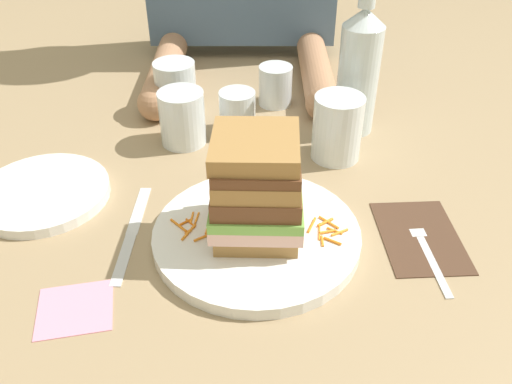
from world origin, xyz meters
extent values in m
plane|color=#9E8460|center=(0.00, 0.00, 0.00)|extent=(3.00, 3.00, 0.00)
cylinder|color=white|center=(-0.02, -0.01, 0.01)|extent=(0.27, 0.27, 0.02)
cube|color=#A87A42|center=(-0.02, -0.01, 0.03)|extent=(0.11, 0.11, 0.02)
cube|color=beige|center=(-0.02, -0.01, 0.05)|extent=(0.12, 0.12, 0.02)
cube|color=#7AB74C|center=(-0.02, -0.01, 0.06)|extent=(0.12, 0.12, 0.01)
cube|color=brown|center=(-0.02, -0.01, 0.08)|extent=(0.11, 0.11, 0.02)
cube|color=#A87A42|center=(-0.02, -0.01, 0.11)|extent=(0.11, 0.11, 0.02)
cube|color=brown|center=(-0.02, -0.01, 0.13)|extent=(0.11, 0.10, 0.01)
cube|color=#A87A42|center=(-0.02, -0.01, 0.14)|extent=(0.11, 0.11, 0.02)
cylinder|color=orange|center=(-0.10, 0.01, 0.02)|extent=(0.00, 0.02, 0.00)
cylinder|color=orange|center=(-0.11, 0.00, 0.02)|extent=(0.02, 0.01, 0.00)
cylinder|color=orange|center=(-0.12, -0.01, 0.02)|extent=(0.03, 0.03, 0.00)
cylinder|color=orange|center=(-0.08, -0.01, 0.02)|extent=(0.01, 0.03, 0.00)
cylinder|color=orange|center=(-0.08, -0.03, 0.02)|extent=(0.03, 0.02, 0.00)
cylinder|color=orange|center=(-0.10, -0.01, 0.02)|extent=(0.01, 0.02, 0.00)
cylinder|color=orange|center=(-0.10, 0.01, 0.02)|extent=(0.01, 0.02, 0.00)
cylinder|color=orange|center=(-0.10, -0.02, 0.02)|extent=(0.02, 0.03, 0.00)
cylinder|color=orange|center=(-0.10, 0.00, 0.02)|extent=(0.01, 0.02, 0.00)
cylinder|color=orange|center=(0.08, -0.02, 0.02)|extent=(0.02, 0.01, 0.00)
cylinder|color=orange|center=(0.08, 0.00, 0.02)|extent=(0.03, 0.03, 0.00)
cylinder|color=orange|center=(0.07, -0.02, 0.02)|extent=(0.02, 0.01, 0.00)
cylinder|color=orange|center=(0.06, -0.01, 0.02)|extent=(0.01, 0.03, 0.00)
cylinder|color=orange|center=(0.07, 0.00, 0.02)|extent=(0.02, 0.02, 0.00)
cylinder|color=orange|center=(0.09, -0.02, 0.02)|extent=(0.02, 0.01, 0.00)
cylinder|color=orange|center=(0.08, -0.04, 0.02)|extent=(0.02, 0.02, 0.00)
cylinder|color=orange|center=(0.07, -0.04, 0.02)|extent=(0.00, 0.02, 0.00)
cylinder|color=orange|center=(0.06, -0.02, 0.02)|extent=(0.01, 0.03, 0.00)
cube|color=#4C3323|center=(0.20, -0.01, 0.00)|extent=(0.11, 0.15, 0.00)
cube|color=silver|center=(0.20, -0.06, 0.00)|extent=(0.02, 0.11, 0.00)
cube|color=silver|center=(0.20, 0.00, 0.00)|extent=(0.02, 0.02, 0.00)
cylinder|color=silver|center=(0.21, 0.03, 0.00)|extent=(0.01, 0.04, 0.00)
cylinder|color=silver|center=(0.20, 0.03, 0.00)|extent=(0.01, 0.04, 0.00)
cylinder|color=silver|center=(0.19, 0.03, 0.00)|extent=(0.01, 0.04, 0.00)
cylinder|color=silver|center=(0.19, 0.03, 0.00)|extent=(0.01, 0.04, 0.00)
cube|color=silver|center=(-0.19, -0.05, 0.00)|extent=(0.02, 0.10, 0.00)
cube|color=silver|center=(-0.18, 0.05, 0.00)|extent=(0.02, 0.11, 0.00)
cylinder|color=white|center=(0.11, 0.19, 0.05)|extent=(0.08, 0.08, 0.10)
cylinder|color=#E55638|center=(0.11, 0.19, 0.04)|extent=(0.07, 0.07, 0.08)
cylinder|color=silver|center=(0.15, 0.28, 0.09)|extent=(0.07, 0.07, 0.18)
cone|color=silver|center=(0.15, 0.28, 0.20)|extent=(0.07, 0.07, 0.03)
cylinder|color=silver|center=(-0.05, 0.27, 0.04)|extent=(0.06, 0.06, 0.07)
cylinder|color=silver|center=(-0.14, 0.24, 0.05)|extent=(0.08, 0.08, 0.09)
cylinder|color=silver|center=(0.02, 0.38, 0.04)|extent=(0.06, 0.06, 0.07)
cylinder|color=silver|center=(-0.16, 0.35, 0.05)|extent=(0.07, 0.07, 0.09)
cylinder|color=white|center=(-0.33, 0.08, 0.01)|extent=(0.19, 0.19, 0.02)
cube|color=pink|center=(-0.22, -0.13, 0.00)|extent=(0.10, 0.09, 0.00)
cylinder|color=tan|center=(-0.20, 0.45, 0.03)|extent=(0.06, 0.27, 0.06)
cylinder|color=tan|center=(0.10, 0.45, 0.03)|extent=(0.06, 0.27, 0.06)
sphere|color=tan|center=(-0.20, 0.32, 0.03)|extent=(0.06, 0.06, 0.06)
sphere|color=tan|center=(0.10, 0.32, 0.03)|extent=(0.06, 0.06, 0.06)
camera|label=1|loc=(-0.02, -0.55, 0.48)|focal=38.25mm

